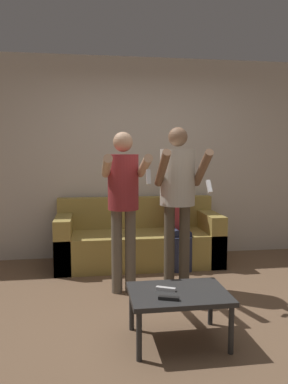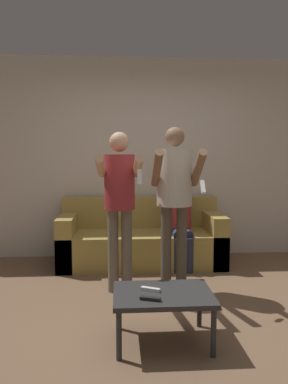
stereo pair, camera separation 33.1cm
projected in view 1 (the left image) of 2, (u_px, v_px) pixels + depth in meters
ground_plane at (177, 316)px, 3.30m from camera, size 14.00×14.00×0.00m
wall_back at (144, 158)px, 5.15m from camera, size 6.40×0.06×2.70m
couch at (138, 241)px, 4.83m from camera, size 2.07×0.79×0.83m
person_standing_left at (123, 194)px, 3.74m from camera, size 0.43×0.71×1.64m
person_standing_right at (178, 188)px, 3.82m from camera, size 0.48×0.65×1.69m
person_seated at (178, 217)px, 4.70m from camera, size 0.29×0.52×1.14m
coffee_table at (178, 297)px, 2.83m from camera, size 0.74×0.54×0.39m
remote_near at (169, 298)px, 2.66m from camera, size 0.15×0.08×0.02m
remote_far at (166, 289)px, 2.84m from camera, size 0.15×0.10×0.02m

